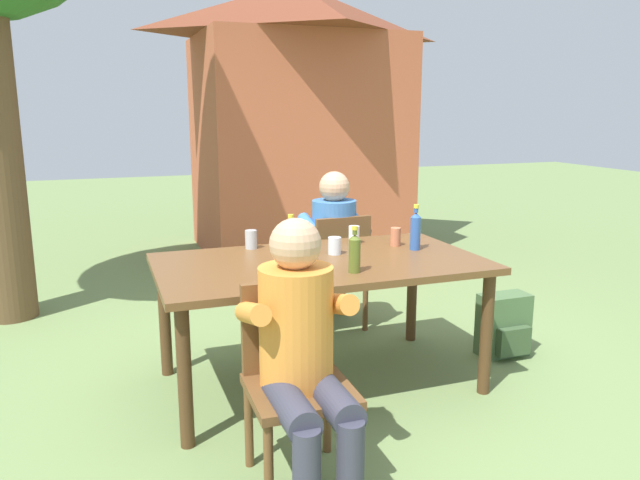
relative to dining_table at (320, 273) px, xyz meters
The scene contains 16 objects.
ground_plane 0.68m from the dining_table, ahead, with size 24.00×24.00×0.00m, color #6B844C.
dining_table is the anchor object (origin of this frame).
chair_far_right 0.95m from the dining_table, 62.75° to the left, with size 0.47×0.47×0.87m.
chair_near_left 0.94m from the dining_table, 116.85° to the right, with size 0.45×0.45×0.87m.
person_in_white_shirt 1.02m from the dining_table, 65.82° to the left, with size 0.47×0.61×1.18m.
person_in_plaid_shirt 1.02m from the dining_table, 114.18° to the right, with size 0.47×0.61×1.18m.
bottle_olive 0.37m from the dining_table, 74.88° to the right, with size 0.06×0.06×0.25m.
bottle_green 0.26m from the dining_table, behind, with size 0.06×0.06×0.27m.
bottle_clear 0.54m from the dining_table, 120.02° to the right, with size 0.06×0.06×0.28m.
bottle_blue 0.68m from the dining_table, ahead, with size 0.06×0.06×0.28m.
cup_steel 0.54m from the dining_table, 125.09° to the left, with size 0.07×0.07×0.12m, color #B2B7BC.
cup_terracotta 0.63m from the dining_table, 18.59° to the left, with size 0.07×0.07×0.12m, color #BC6B47.
cup_white 0.52m from the dining_table, 43.97° to the left, with size 0.07×0.07×0.11m, color white.
cup_glass 0.22m from the dining_table, 40.17° to the left, with size 0.08×0.08×0.10m, color silver.
backpack_by_near_side 1.39m from the dining_table, ahead, with size 0.33×0.23×0.42m.
brick_kiosk 3.70m from the dining_table, 74.23° to the left, with size 2.46×2.06×2.94m.
Camera 1 is at (-1.17, -3.23, 1.63)m, focal length 34.44 mm.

